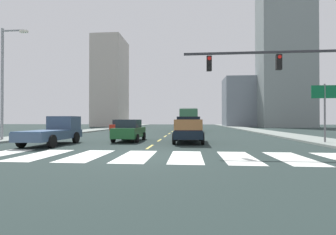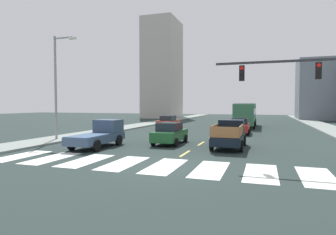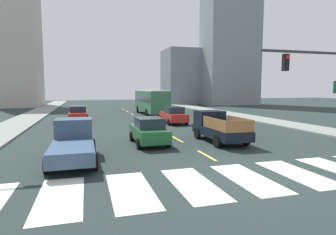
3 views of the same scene
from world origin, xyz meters
name	(u,v)px [view 1 (image 1 of 3)]	position (x,y,z in m)	size (l,w,h in m)	color
ground_plane	(136,156)	(0.00, 0.00, 0.00)	(160.00, 160.00, 0.00)	#23312F
sidewalk_right	(278,134)	(12.69, 18.00, 0.07)	(3.40, 110.00, 0.15)	gray
sidewalk_left	(67,133)	(-12.69, 18.00, 0.07)	(3.40, 110.00, 0.15)	gray
crosswalk_stripe_2	(41,155)	(-4.66, 0.00, 0.00)	(1.47, 3.95, 0.01)	white
crosswalk_stripe_3	(88,156)	(-2.33, 0.00, 0.00)	(1.47, 3.95, 0.01)	white
crosswalk_stripe_4	(136,156)	(0.00, 0.00, 0.00)	(1.47, 3.95, 0.01)	white
crosswalk_stripe_5	(186,157)	(2.33, 0.00, 0.00)	(1.47, 3.95, 0.01)	white
crosswalk_stripe_6	(238,158)	(4.66, 0.00, 0.00)	(1.47, 3.95, 0.01)	white
crosswalk_stripe_7	(292,158)	(6.99, 0.00, 0.00)	(1.47, 3.95, 0.01)	white
lane_dash_0	(150,147)	(0.00, 4.00, 0.00)	(0.16, 2.40, 0.01)	#E4CB53
lane_dash_1	(160,140)	(0.00, 9.00, 0.00)	(0.16, 2.40, 0.01)	#E4CB53
lane_dash_2	(165,136)	(0.00, 14.00, 0.00)	(0.16, 2.40, 0.01)	#E4CB53
lane_dash_3	(169,133)	(0.00, 19.00, 0.00)	(0.16, 2.40, 0.01)	#E4CB53
lane_dash_4	(172,132)	(0.00, 24.00, 0.00)	(0.16, 2.40, 0.01)	#E4CB53
lane_dash_5	(174,130)	(0.00, 29.00, 0.00)	(0.16, 2.40, 0.01)	#E4CB53
lane_dash_6	(176,129)	(0.00, 34.00, 0.00)	(0.16, 2.40, 0.01)	#E4CB53
lane_dash_7	(177,128)	(0.00, 39.00, 0.00)	(0.16, 2.40, 0.01)	#E4CB53
pickup_stakebed	(188,130)	(2.40, 7.67, 0.94)	(2.18, 5.20, 1.96)	black
pickup_dark	(55,131)	(-6.76, 4.90, 0.92)	(2.18, 5.20, 1.96)	#374B67
city_bus	(189,118)	(2.36, 27.73, 1.95)	(2.72, 10.80, 3.32)	#316C49
sedan_near_left	(121,126)	(-6.92, 21.55, 0.86)	(2.02, 4.40, 1.72)	red
sedan_near_right	(129,130)	(-2.28, 7.89, 0.86)	(2.02, 4.40, 1.72)	#1F5B2B
sedan_far	(189,127)	(2.41, 17.56, 0.86)	(2.02, 4.40, 1.72)	red
traffic_signal_gantry	(301,73)	(8.52, 2.55, 4.22)	(9.51, 0.27, 6.00)	#2D2D33
direction_sign_green	(324,101)	(11.83, 6.60, 3.03)	(1.70, 0.12, 4.20)	slate
streetlight_left	(4,79)	(-12.22, 6.95, 4.97)	(2.20, 0.28, 9.00)	gray
tower_tall_centre	(285,1)	(24.32, 46.65, 28.97)	(11.46, 7.07, 57.94)	gray
block_mid_left	(110,83)	(-18.20, 51.22, 11.48)	(7.33, 10.12, 22.95)	#B8B0A6
block_mid_right	(238,102)	(15.03, 52.75, 6.19)	(7.30, 8.57, 12.38)	gray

